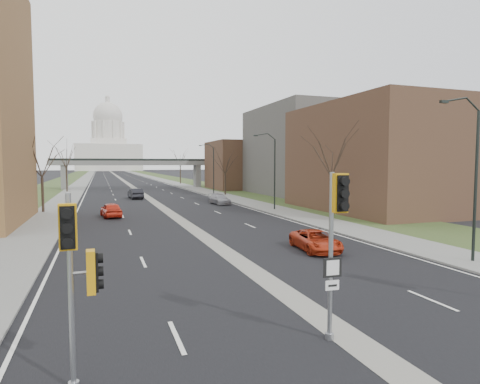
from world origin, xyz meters
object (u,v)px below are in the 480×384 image
car_left_near (111,210)px  car_right_near (316,240)px  signal_pole_median (336,225)px  car_right_mid (220,199)px  car_left_far (136,194)px  signal_pole_left (78,263)px

car_left_near → car_right_near: size_ratio=0.97×
signal_pole_median → car_left_near: (-5.47, 31.98, -2.81)m
car_right_near → car_right_mid: (2.45, 29.27, 0.03)m
car_left_far → car_right_near: size_ratio=1.06×
car_left_far → car_right_near: car_left_far is taller
car_right_near → car_right_mid: 29.38m
signal_pole_median → car_right_near: size_ratio=1.14×
signal_pole_left → signal_pole_median: 7.02m
car_left_near → car_right_mid: (13.92, 8.78, -0.08)m
signal_pole_median → car_right_mid: signal_pole_median is taller
signal_pole_median → car_left_far: (-1.36, 52.93, -2.77)m
signal_pole_median → car_right_near: signal_pole_median is taller
signal_pole_median → car_right_near: (5.99, 11.48, -2.93)m
car_left_far → car_right_mid: bearing=123.0°
signal_pole_median → signal_pole_left: bearing=-174.6°
car_right_near → car_right_mid: bearing=91.4°
signal_pole_left → car_left_far: size_ratio=0.98×
car_left_far → signal_pole_left: bearing=78.1°
car_right_mid → signal_pole_median: bearing=-107.8°
car_right_near → car_right_mid: size_ratio=0.99×
car_right_near → car_right_mid: car_right_mid is taller
car_left_near → car_left_far: car_left_far is taller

